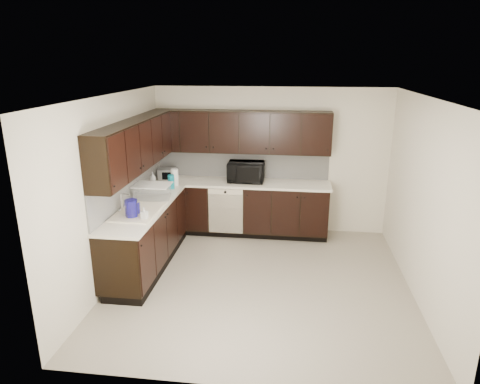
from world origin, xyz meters
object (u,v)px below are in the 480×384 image
at_px(microwave, 246,172).
at_px(storage_bin, 153,191).
at_px(sink, 138,217).
at_px(toaster_oven, 168,174).
at_px(blue_pitcher, 131,209).

height_order(microwave, storage_bin, microwave).
xyz_separation_m(sink, toaster_oven, (-0.07, 1.67, 0.16)).
bearing_deg(blue_pitcher, toaster_oven, 77.97).
relative_size(microwave, storage_bin, 1.18).
bearing_deg(sink, microwave, 53.43).
height_order(sink, toaster_oven, sink).
xyz_separation_m(sink, microwave, (1.28, 1.73, 0.23)).
bearing_deg(blue_pitcher, sink, 75.01).
bearing_deg(storage_bin, sink, -90.00).
height_order(microwave, toaster_oven, microwave).
bearing_deg(toaster_oven, blue_pitcher, -97.86).
relative_size(sink, storage_bin, 1.60).
bearing_deg(sink, blue_pitcher, -90.93).
relative_size(microwave, blue_pitcher, 2.46).
bearing_deg(microwave, sink, -126.54).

